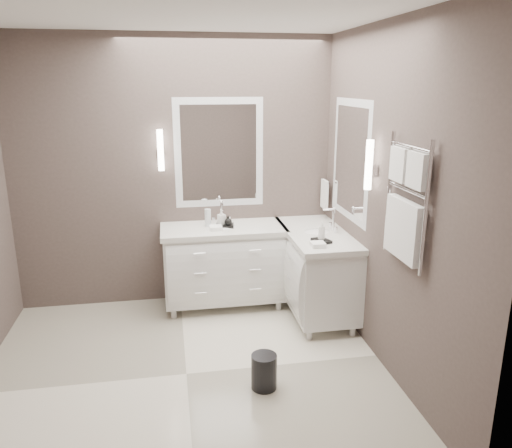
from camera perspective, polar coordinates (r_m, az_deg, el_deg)
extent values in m
cube|color=white|center=(4.19, -7.95, -16.66)|extent=(3.20, 3.00, 0.01)
cube|color=white|center=(3.57, -9.75, 23.18)|extent=(3.20, 3.00, 0.01)
cube|color=#4D413E|center=(5.12, -9.25, 5.69)|extent=(3.20, 0.01, 2.70)
cube|color=#4D413E|center=(2.22, -7.63, -7.89)|extent=(3.20, 0.01, 2.70)
cube|color=#4D413E|center=(4.01, 14.81, 2.55)|extent=(0.01, 3.00, 2.70)
cube|color=white|center=(5.11, -3.68, -4.61)|extent=(1.20, 0.55, 0.70)
cube|color=silver|center=(4.99, -3.75, -0.58)|extent=(1.24, 0.59, 0.05)
ellipsoid|color=white|center=(5.00, -3.75, -0.75)|extent=(0.36, 0.28, 0.12)
cylinder|color=white|center=(5.11, -3.98, 1.37)|extent=(0.02, 0.02, 0.22)
cube|color=white|center=(4.98, 6.85, -5.26)|extent=(0.55, 1.20, 0.70)
cube|color=silver|center=(4.86, 6.99, -1.14)|extent=(0.59, 1.24, 0.05)
ellipsoid|color=white|center=(4.86, 6.98, -1.31)|extent=(0.36, 0.28, 0.12)
cylinder|color=white|center=(4.87, 8.84, 0.48)|extent=(0.02, 0.02, 0.22)
cube|color=white|center=(5.10, -4.24, 8.09)|extent=(0.90, 0.02, 1.10)
cube|color=white|center=(5.10, -4.24, 8.09)|extent=(0.77, 0.02, 0.96)
cube|color=white|center=(4.69, 10.74, 7.18)|extent=(0.02, 0.90, 1.10)
cube|color=white|center=(4.69, 10.74, 7.18)|extent=(0.02, 0.90, 0.96)
cube|color=white|center=(5.01, -10.83, 7.71)|extent=(0.05, 0.05, 0.10)
cylinder|color=white|center=(5.00, -10.86, 8.28)|extent=(0.06, 0.06, 0.40)
cube|color=white|center=(4.14, 12.74, 5.92)|extent=(0.05, 0.05, 0.10)
cylinder|color=white|center=(4.13, 12.78, 6.60)|extent=(0.06, 0.06, 0.40)
cylinder|color=white|center=(5.25, 7.99, 4.88)|extent=(0.02, 0.22, 0.02)
cube|color=white|center=(5.27, 7.83, 3.39)|extent=(0.03, 0.17, 0.30)
cylinder|color=white|center=(3.38, 18.87, 1.53)|extent=(0.03, 0.03, 0.90)
cylinder|color=white|center=(3.86, 15.01, 3.55)|extent=(0.03, 0.03, 0.90)
cube|color=white|center=(3.46, 18.00, 5.81)|extent=(0.06, 0.22, 0.24)
cube|color=white|center=(3.69, 16.13, 6.55)|extent=(0.06, 0.22, 0.24)
cube|color=white|center=(3.67, 16.48, -0.59)|extent=(0.06, 0.46, 0.42)
cylinder|color=black|center=(3.93, 0.92, -16.50)|extent=(0.24, 0.24, 0.27)
cube|color=black|center=(4.98, -3.58, -0.18)|extent=(0.19, 0.15, 0.03)
cube|color=black|center=(4.54, 7.49, -1.91)|extent=(0.17, 0.20, 0.03)
cylinder|color=silver|center=(4.99, -5.52, 0.72)|extent=(0.08, 0.08, 0.18)
imported|color=white|center=(4.97, -3.96, 0.82)|extent=(0.09, 0.09, 0.15)
imported|color=black|center=(4.94, -3.20, 0.42)|extent=(0.10, 0.10, 0.10)
imported|color=white|center=(4.51, 7.53, -0.73)|extent=(0.09, 0.09, 0.17)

